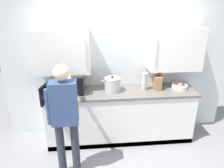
{
  "coord_description": "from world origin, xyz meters",
  "views": [
    {
      "loc": [
        -0.45,
        -2.37,
        2.41
      ],
      "look_at": [
        -0.15,
        0.85,
        1.08
      ],
      "focal_mm": 34.72,
      "sensor_mm": 36.0,
      "label": 1
    }
  ],
  "objects_px": {
    "knife_block": "(158,83)",
    "fruit_bowl": "(180,86)",
    "thermos_flask": "(144,81)",
    "person_figure": "(65,113)",
    "microwave_oven": "(67,83)",
    "stock_pot": "(112,85)"
  },
  "relations": [
    {
      "from": "knife_block",
      "to": "thermos_flask",
      "type": "bearing_deg",
      "value": 179.67
    },
    {
      "from": "knife_block",
      "to": "stock_pot",
      "type": "bearing_deg",
      "value": -179.61
    },
    {
      "from": "thermos_flask",
      "to": "person_figure",
      "type": "bearing_deg",
      "value": -147.79
    },
    {
      "from": "knife_block",
      "to": "person_figure",
      "type": "distance_m",
      "value": 1.65
    },
    {
      "from": "microwave_oven",
      "to": "person_figure",
      "type": "distance_m",
      "value": 0.8
    },
    {
      "from": "microwave_oven",
      "to": "thermos_flask",
      "type": "bearing_deg",
      "value": -0.99
    },
    {
      "from": "microwave_oven",
      "to": "knife_block",
      "type": "distance_m",
      "value": 1.51
    },
    {
      "from": "stock_pot",
      "to": "person_figure",
      "type": "relative_size",
      "value": 0.22
    },
    {
      "from": "knife_block",
      "to": "fruit_bowl",
      "type": "distance_m",
      "value": 0.4
    },
    {
      "from": "knife_block",
      "to": "fruit_bowl",
      "type": "relative_size",
      "value": 1.21
    },
    {
      "from": "microwave_oven",
      "to": "stock_pot",
      "type": "xyz_separation_m",
      "value": [
        0.74,
        -0.03,
        -0.04
      ]
    },
    {
      "from": "thermos_flask",
      "to": "fruit_bowl",
      "type": "relative_size",
      "value": 1.15
    },
    {
      "from": "person_figure",
      "to": "microwave_oven",
      "type": "bearing_deg",
      "value": 93.45
    },
    {
      "from": "thermos_flask",
      "to": "fruit_bowl",
      "type": "xyz_separation_m",
      "value": [
        0.62,
        0.0,
        -0.11
      ]
    },
    {
      "from": "microwave_oven",
      "to": "fruit_bowl",
      "type": "xyz_separation_m",
      "value": [
        1.9,
        -0.02,
        -0.11
      ]
    },
    {
      "from": "knife_block",
      "to": "thermos_flask",
      "type": "height_order",
      "value": "knife_block"
    },
    {
      "from": "stock_pot",
      "to": "person_figure",
      "type": "distance_m",
      "value": 1.04
    },
    {
      "from": "knife_block",
      "to": "thermos_flask",
      "type": "xyz_separation_m",
      "value": [
        -0.23,
        0.0,
        0.03
      ]
    },
    {
      "from": "knife_block",
      "to": "fruit_bowl",
      "type": "height_order",
      "value": "knife_block"
    },
    {
      "from": "fruit_bowl",
      "to": "person_figure",
      "type": "bearing_deg",
      "value": -157.21
    },
    {
      "from": "knife_block",
      "to": "fruit_bowl",
      "type": "xyz_separation_m",
      "value": [
        0.39,
        0.0,
        -0.08
      ]
    },
    {
      "from": "thermos_flask",
      "to": "knife_block",
      "type": "bearing_deg",
      "value": -0.33
    }
  ]
}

